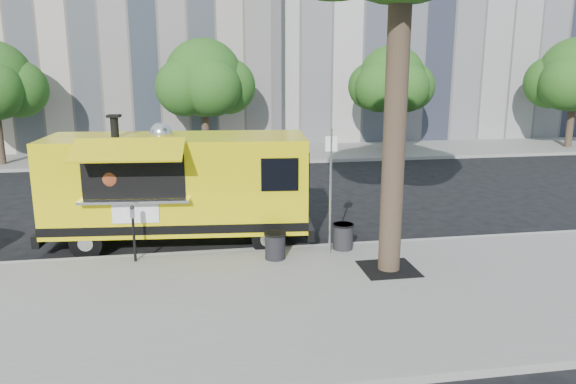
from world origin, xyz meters
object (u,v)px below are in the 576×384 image
far_tree_c (392,80)px  sign_post (331,184)px  food_truck (177,185)px  far_tree_b (204,78)px  trash_bin_left (275,245)px  parking_meter (133,227)px  trash_bin_right (343,236)px  far_tree_d (576,75)px

far_tree_c → sign_post: bearing=-114.8°
far_tree_c → food_truck: bearing=-129.4°
far_tree_b → trash_bin_left: far_tree_b is taller
food_truck → trash_bin_left: bearing=-34.7°
far_tree_c → food_truck: far_tree_c is taller
far_tree_c → parking_meter: size_ratio=3.90×
food_truck → trash_bin_left: (2.24, -1.88, -1.09)m
sign_post → trash_bin_right: size_ratio=4.74×
far_tree_d → parking_meter: far_tree_d is taller
food_truck → trash_bin_right: bearing=-15.1°
far_tree_d → food_truck: 23.69m
far_tree_c → food_truck: (-10.03, -12.23, -2.15)m
far_tree_b → food_truck: 12.77m
trash_bin_right → parking_meter: bearing=-179.4°
far_tree_b → far_tree_c: (9.00, -0.30, -0.12)m
far_tree_d → parking_meter: (-21.00, -13.95, -2.91)m
sign_post → food_truck: 3.99m
sign_post → parking_meter: sign_post is taller
far_tree_c → trash_bin_left: bearing=-118.9°
far_tree_b → far_tree_c: size_ratio=1.06×
trash_bin_left → trash_bin_right: trash_bin_right is taller
far_tree_d → sign_post: 21.79m
parking_meter → trash_bin_left: parking_meter is taller
far_tree_d → parking_meter: 25.38m
sign_post → trash_bin_right: bearing=32.0°
trash_bin_right → far_tree_b: bearing=101.9°
far_tree_b → parking_meter: (-2.00, -14.05, -2.85)m
parking_meter → far_tree_d: bearing=33.6°
far_tree_c → sign_post: far_tree_c is taller
far_tree_c → trash_bin_right: far_tree_c is taller
far_tree_b → food_truck: far_tree_b is taller
far_tree_b → trash_bin_right: (2.95, -14.00, -3.35)m
far_tree_c → trash_bin_right: size_ratio=8.23×
parking_meter → food_truck: size_ratio=0.19×
far_tree_b → trash_bin_right: size_ratio=8.69×
far_tree_b → far_tree_c: 9.01m
sign_post → trash_bin_left: size_ratio=4.82×
food_truck → far_tree_d: bearing=37.0°
far_tree_d → trash_bin_right: far_tree_d is taller
trash_bin_right → far_tree_d: bearing=40.9°
far_tree_d → trash_bin_left: (-17.79, -14.31, -3.41)m
far_tree_b → food_truck: bearing=-94.7°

